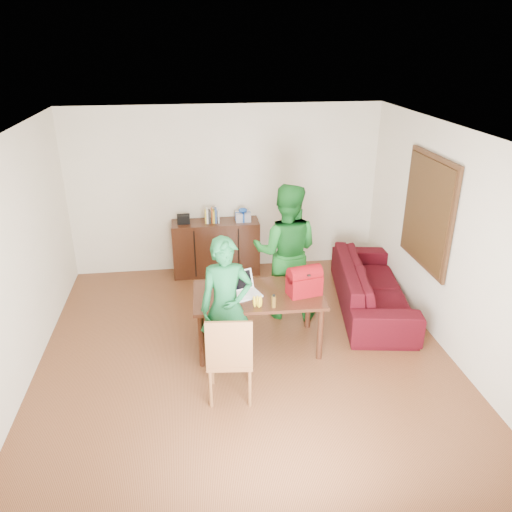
{
  "coord_description": "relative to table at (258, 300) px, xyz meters",
  "views": [
    {
      "loc": [
        -0.57,
        -5.07,
        3.61
      ],
      "look_at": [
        0.19,
        0.48,
        1.16
      ],
      "focal_mm": 35.0,
      "sensor_mm": 36.0,
      "label": 1
    }
  ],
  "objects": [
    {
      "name": "room",
      "position": [
        -0.18,
        -0.15,
        0.66
      ],
      "size": [
        5.2,
        5.7,
        2.9
      ],
      "color": "#4A2612",
      "rests_on": "ground"
    },
    {
      "name": "table",
      "position": [
        0.0,
        0.0,
        0.0
      ],
      "size": [
        1.61,
        0.94,
        0.74
      ],
      "rotation": [
        0.0,
        0.0,
        -0.03
      ],
      "color": "black",
      "rests_on": "ground"
    },
    {
      "name": "chair",
      "position": [
        -0.43,
        -0.93,
        -0.34
      ],
      "size": [
        0.52,
        0.5,
        1.05
      ],
      "rotation": [
        0.0,
        0.0,
        -0.1
      ],
      "color": "brown",
      "rests_on": "ground"
    },
    {
      "name": "person_near",
      "position": [
        -0.42,
        -0.41,
        0.17
      ],
      "size": [
        0.61,
        0.41,
        1.65
      ],
      "primitive_type": "imported",
      "rotation": [
        0.0,
        0.0,
        0.03
      ],
      "color": "#156231",
      "rests_on": "ground"
    },
    {
      "name": "person_far",
      "position": [
        0.49,
        0.77,
        0.3
      ],
      "size": [
        1.08,
        0.93,
        1.89
      ],
      "primitive_type": "imported",
      "rotation": [
        0.0,
        0.0,
        2.87
      ],
      "color": "#145A1B",
      "rests_on": "ground"
    },
    {
      "name": "laptop",
      "position": [
        -0.17,
        -0.03,
        0.14
      ],
      "size": [
        0.43,
        0.36,
        0.26
      ],
      "rotation": [
        0.0,
        0.0,
        0.34
      ],
      "color": "white",
      "rests_on": "table"
    },
    {
      "name": "bananas",
      "position": [
        -0.05,
        -0.32,
        0.12
      ],
      "size": [
        0.15,
        0.1,
        0.05
      ],
      "primitive_type": null,
      "rotation": [
        0.0,
        0.0,
        0.08
      ],
      "color": "yellow",
      "rests_on": "table"
    },
    {
      "name": "bottle",
      "position": [
        0.13,
        -0.36,
        0.17
      ],
      "size": [
        0.06,
        0.06,
        0.16
      ],
      "primitive_type": "cylinder",
      "rotation": [
        0.0,
        0.0,
        -0.15
      ],
      "color": "#563B13",
      "rests_on": "table"
    },
    {
      "name": "red_bag",
      "position": [
        0.55,
        -0.09,
        0.24
      ],
      "size": [
        0.44,
        0.31,
        0.29
      ],
      "primitive_type": "cube",
      "rotation": [
        0.0,
        0.0,
        0.21
      ],
      "color": "maroon",
      "rests_on": "table"
    },
    {
      "name": "sofa",
      "position": [
        1.76,
        0.77,
        -0.31
      ],
      "size": [
        1.27,
        2.42,
        0.67
      ],
      "primitive_type": "imported",
      "rotation": [
        0.0,
        0.0,
        1.4
      ],
      "color": "#3D080D",
      "rests_on": "ground"
    }
  ]
}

